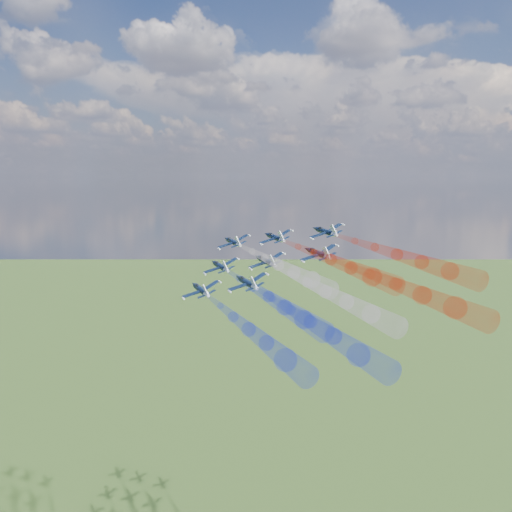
% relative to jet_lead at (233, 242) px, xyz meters
% --- Properties ---
extents(jet_lead, '(17.38, 17.23, 8.05)m').
position_rel_jet_lead_xyz_m(jet_lead, '(0.00, 0.00, 0.00)').
color(jet_lead, black).
extents(trail_lead, '(39.72, 37.72, 9.49)m').
position_rel_jet_lead_xyz_m(trail_lead, '(22.29, -20.69, -2.35)').
color(trail_lead, white).
extents(jet_inner_left, '(17.38, 17.23, 8.05)m').
position_rel_jet_lead_xyz_m(jet_inner_left, '(2.95, -14.39, -5.00)').
color(jet_inner_left, black).
extents(trail_inner_left, '(39.72, 37.72, 9.49)m').
position_rel_jet_lead_xyz_m(trail_inner_left, '(25.24, -35.08, -7.35)').
color(trail_inner_left, '#1A2CE2').
extents(jet_inner_right, '(17.38, 17.23, 8.05)m').
position_rel_jet_lead_xyz_m(jet_inner_right, '(13.63, -0.60, 2.02)').
color(jet_inner_right, black).
extents(trail_inner_right, '(39.72, 37.72, 9.49)m').
position_rel_jet_lead_xyz_m(trail_inner_right, '(35.92, -21.29, -0.33)').
color(trail_inner_right, red).
extents(jet_outer_left, '(17.38, 17.23, 8.05)m').
position_rel_jet_lead_xyz_m(jet_outer_left, '(3.84, -27.30, -9.02)').
color(jet_outer_left, black).
extents(trail_outer_left, '(39.72, 37.72, 9.49)m').
position_rel_jet_lead_xyz_m(trail_outer_left, '(26.13, -47.99, -11.37)').
color(trail_outer_left, '#1A2CE2').
extents(jet_center_third, '(17.38, 17.23, 8.05)m').
position_rel_jet_lead_xyz_m(jet_center_third, '(16.16, -13.86, -2.83)').
color(jet_center_third, black).
extents(trail_center_third, '(39.72, 37.72, 9.49)m').
position_rel_jet_lead_xyz_m(trail_center_third, '(38.45, -34.55, -5.18)').
color(trail_center_third, white).
extents(jet_outer_right, '(17.38, 17.23, 8.05)m').
position_rel_jet_lead_xyz_m(jet_outer_right, '(28.92, -1.84, 4.38)').
color(jet_outer_right, black).
extents(trail_outer_right, '(39.72, 37.72, 9.49)m').
position_rel_jet_lead_xyz_m(trail_outer_right, '(51.20, -22.53, 2.03)').
color(trail_outer_right, red).
extents(jet_rear_left, '(17.38, 17.23, 8.05)m').
position_rel_jet_lead_xyz_m(jet_rear_left, '(17.27, -28.70, -5.89)').
color(jet_rear_left, black).
extents(trail_rear_left, '(39.72, 37.72, 9.49)m').
position_rel_jet_lead_xyz_m(trail_rear_left, '(39.56, -49.39, -8.25)').
color(trail_rear_left, '#1A2CE2').
extents(jet_rear_right, '(17.38, 17.23, 8.05)m').
position_rel_jet_lead_xyz_m(jet_rear_right, '(30.90, -15.41, 0.20)').
color(jet_rear_right, black).
extents(trail_rear_right, '(39.72, 37.72, 9.49)m').
position_rel_jet_lead_xyz_m(trail_rear_right, '(53.19, -36.10, -2.15)').
color(trail_rear_right, red).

